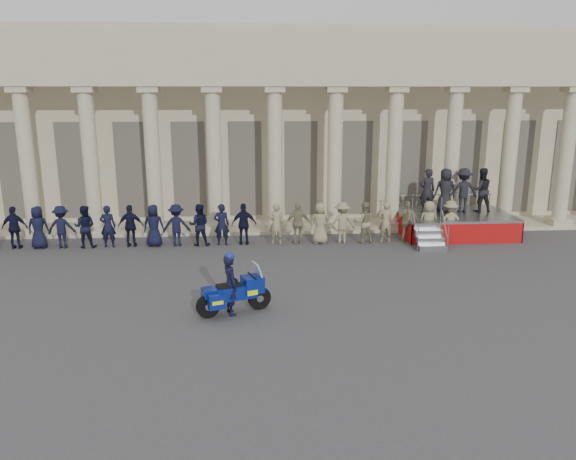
{
  "coord_description": "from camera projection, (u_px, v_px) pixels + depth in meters",
  "views": [
    {
      "loc": [
        0.24,
        -16.17,
        6.19
      ],
      "look_at": [
        1.46,
        2.0,
        1.6
      ],
      "focal_mm": 35.0,
      "sensor_mm": 36.0,
      "label": 1
    }
  ],
  "objects": [
    {
      "name": "reviewing_stand",
      "position": [
        457.0,
        199.0,
        24.28
      ],
      "size": [
        4.68,
        4.39,
        2.87
      ],
      "color": "gray",
      "rests_on": "ground"
    },
    {
      "name": "motorcycle",
      "position": [
        235.0,
        293.0,
        15.8
      ],
      "size": [
        2.11,
        1.25,
        1.41
      ],
      "rotation": [
        0.0,
        0.0,
        0.36
      ],
      "color": "black",
      "rests_on": "ground"
    },
    {
      "name": "ground",
      "position": [
        245.0,
        297.0,
        17.14
      ],
      "size": [
        90.0,
        90.0,
        0.0
      ],
      "primitive_type": "plane",
      "color": "#3C3C3F",
      "rests_on": "ground"
    },
    {
      "name": "building",
      "position": [
        245.0,
        121.0,
        30.3
      ],
      "size": [
        40.0,
        12.5,
        9.0
      ],
      "color": "#BBAE8C",
      "rests_on": "ground"
    },
    {
      "name": "rider",
      "position": [
        230.0,
        283.0,
        15.68
      ],
      "size": [
        0.61,
        0.74,
        1.83
      ],
      "rotation": [
        0.0,
        0.0,
        1.93
      ],
      "color": "black",
      "rests_on": "ground"
    },
    {
      "name": "officer_rank",
      "position": [
        201.0,
        225.0,
        22.66
      ],
      "size": [
        21.43,
        0.65,
        1.71
      ],
      "color": "black",
      "rests_on": "ground"
    }
  ]
}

